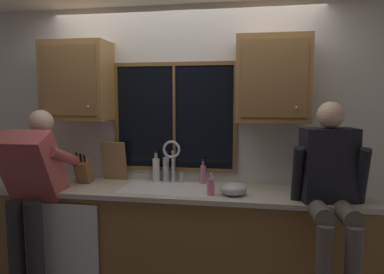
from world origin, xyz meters
The scene contains 23 objects.
back_wall centered at (0.00, 0.06, 1.27)m, with size 5.66×0.12×2.55m, color silver.
window_glass centered at (-0.08, -0.01, 1.52)m, with size 1.10×0.02×0.95m, color black.
window_frame_top centered at (-0.08, -0.02, 2.02)m, with size 1.17×0.02×0.04m, color brown.
window_frame_bottom centered at (-0.08, -0.02, 1.03)m, with size 1.17×0.02×0.04m, color brown.
window_frame_left centered at (-0.65, -0.02, 1.52)m, with size 0.04×0.02×0.95m, color brown.
window_frame_right centered at (0.49, -0.02, 1.52)m, with size 0.04×0.02×0.95m, color brown.
window_mullion_center centered at (-0.08, -0.02, 1.52)m, with size 0.02×0.02×0.95m, color brown.
lower_cabinet_run centered at (0.00, -0.29, 0.44)m, with size 3.26×0.58×0.88m, color olive.
countertop centered at (0.00, -0.31, 0.90)m, with size 3.32×0.62×0.04m, color beige.
dishwasher_front centered at (-0.90, -0.61, 0.46)m, with size 0.60×0.02×0.74m, color white.
upper_cabinet_left centered at (-0.96, -0.17, 1.86)m, with size 0.60×0.36×0.72m.
upper_cabinet_right centered at (0.80, -0.17, 1.86)m, with size 0.60×0.36×0.72m.
sink centered at (-0.08, -0.30, 0.82)m, with size 0.80×0.46×0.21m.
faucet centered at (-0.07, -0.12, 1.17)m, with size 0.18×0.09×0.40m.
person_standing centered at (-1.16, -0.64, 0.98)m, with size 0.53×0.66×1.61m.
person_sitting_on_counter centered at (1.22, -0.57, 1.10)m, with size 0.54×0.63×1.26m.
knife_block centered at (-0.89, -0.25, 1.03)m, with size 0.12×0.18×0.32m.
cutting_board centered at (-0.66, -0.09, 1.11)m, with size 0.24×0.02×0.38m, color #997047.
mixing_bowl centered at (0.50, -0.41, 0.97)m, with size 0.22×0.22×0.11m, color #B7B7BC.
soap_dispenser centered at (0.32, -0.46, 0.99)m, with size 0.06×0.07×0.19m.
bottle_green_glass centered at (0.20, -0.08, 1.01)m, with size 0.05×0.05×0.22m.
bottle_tall_clear centered at (-0.15, -0.06, 1.04)m, with size 0.06×0.06×0.30m.
bottle_amber_small centered at (-0.24, -0.08, 1.04)m, with size 0.07×0.07×0.29m.
Camera 1 is at (0.64, -3.23, 1.71)m, focal length 32.94 mm.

